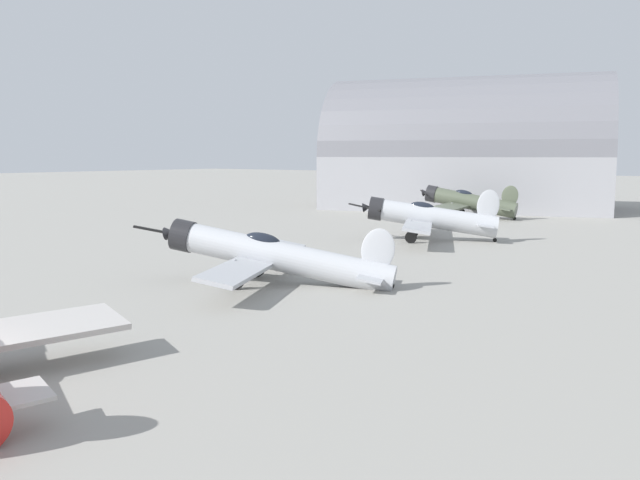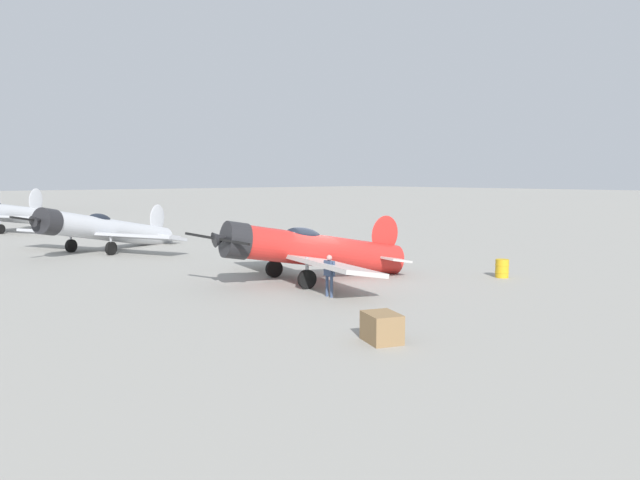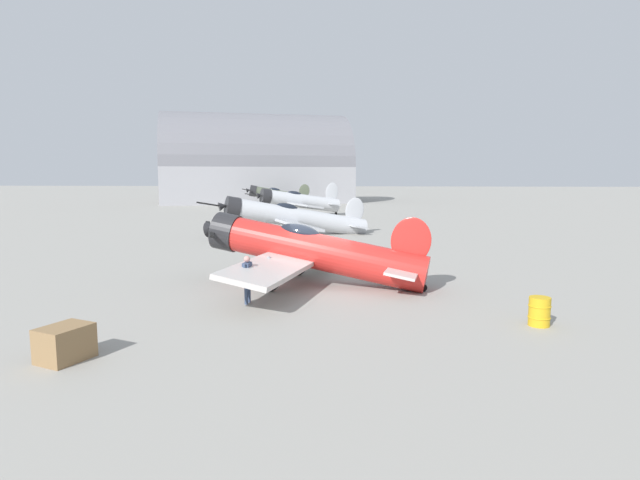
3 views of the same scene
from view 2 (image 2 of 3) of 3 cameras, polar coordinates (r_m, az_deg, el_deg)
ground_plane at (r=26.64m, az=0.00°, el=-3.85°), size 400.00×400.00×0.00m
airplane_foreground at (r=26.20m, az=-0.94°, el=-0.99°), size 9.72×10.86×2.97m
airplane_mid_apron at (r=39.05m, az=-19.85°, el=0.92°), size 11.53×11.56×3.28m
ground_crew_mechanic at (r=22.74m, az=0.90°, el=-3.05°), size 0.26×0.63×1.63m
equipment_crate at (r=16.81m, az=5.96°, el=-8.37°), size 1.19×1.34×0.82m
fuel_drum at (r=28.47m, az=17.09°, el=-2.63°), size 0.63×0.63×0.84m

